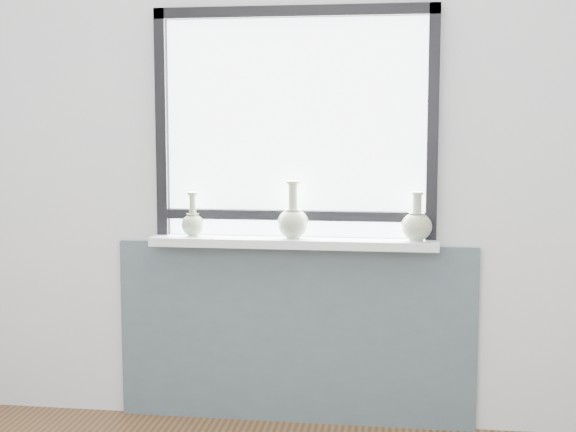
# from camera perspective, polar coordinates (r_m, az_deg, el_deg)

# --- Properties ---
(back_wall) EXTENTS (3.60, 0.02, 2.60)m
(back_wall) POSITION_cam_1_polar(r_m,az_deg,el_deg) (3.74, 0.56, 4.71)
(back_wall) COLOR silver
(back_wall) RESTS_ON ground
(apron_panel) EXTENTS (1.70, 0.03, 0.86)m
(apron_panel) POSITION_cam_1_polar(r_m,az_deg,el_deg) (3.84, 0.48, -8.39)
(apron_panel) COLOR #4C5C64
(apron_panel) RESTS_ON ground
(windowsill) EXTENTS (1.32, 0.18, 0.04)m
(windowsill) POSITION_cam_1_polar(r_m,az_deg,el_deg) (3.68, 0.35, -1.88)
(windowsill) COLOR white
(windowsill) RESTS_ON apron_panel
(window) EXTENTS (1.30, 0.06, 1.05)m
(window) POSITION_cam_1_polar(r_m,az_deg,el_deg) (3.71, 0.48, 6.88)
(window) COLOR black
(window) RESTS_ON windowsill
(vase_a) EXTENTS (0.11, 0.11, 0.21)m
(vase_a) POSITION_cam_1_polar(r_m,az_deg,el_deg) (3.77, -6.78, -0.46)
(vase_a) COLOR #A4B58F
(vase_a) RESTS_ON windowsill
(vase_b) EXTENTS (0.15, 0.15, 0.26)m
(vase_b) POSITION_cam_1_polar(r_m,az_deg,el_deg) (3.66, 0.36, -0.31)
(vase_b) COLOR #A4B58F
(vase_b) RESTS_ON windowsill
(vase_c) EXTENTS (0.14, 0.14, 0.22)m
(vase_c) POSITION_cam_1_polar(r_m,az_deg,el_deg) (3.63, 9.12, -0.59)
(vase_c) COLOR #A4B58F
(vase_c) RESTS_ON windowsill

